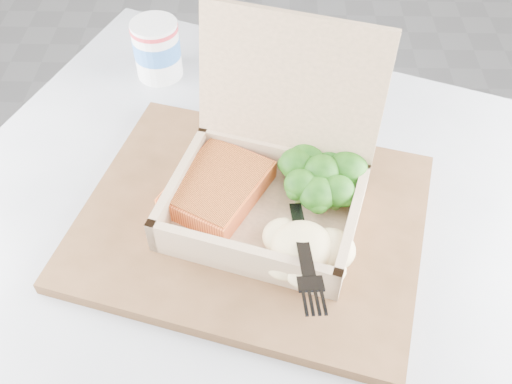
{
  "coord_description": "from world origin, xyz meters",
  "views": [
    {
      "loc": [
        -0.08,
        -0.55,
        1.22
      ],
      "look_at": [
        -0.09,
        -0.14,
        0.74
      ],
      "focal_mm": 40.0,
      "sensor_mm": 36.0,
      "label": 1
    }
  ],
  "objects_px": {
    "paper_cup": "(157,48)",
    "takeout_container": "(272,169)",
    "cafe_table": "(234,300)",
    "serving_tray": "(252,220)"
  },
  "relations": [
    {
      "from": "cafe_table",
      "to": "takeout_container",
      "type": "height_order",
      "value": "takeout_container"
    },
    {
      "from": "takeout_container",
      "to": "paper_cup",
      "type": "height_order",
      "value": "takeout_container"
    },
    {
      "from": "paper_cup",
      "to": "takeout_container",
      "type": "bearing_deg",
      "value": -56.84
    },
    {
      "from": "serving_tray",
      "to": "paper_cup",
      "type": "height_order",
      "value": "paper_cup"
    },
    {
      "from": "takeout_container",
      "to": "paper_cup",
      "type": "xyz_separation_m",
      "value": [
        -0.17,
        0.25,
        -0.02
      ]
    },
    {
      "from": "serving_tray",
      "to": "takeout_container",
      "type": "bearing_deg",
      "value": 51.22
    },
    {
      "from": "serving_tray",
      "to": "takeout_container",
      "type": "relative_size",
      "value": 1.5
    },
    {
      "from": "cafe_table",
      "to": "takeout_container",
      "type": "distance_m",
      "value": 0.25
    },
    {
      "from": "paper_cup",
      "to": "serving_tray",
      "type": "bearing_deg",
      "value": -62.78
    },
    {
      "from": "cafe_table",
      "to": "serving_tray",
      "type": "relative_size",
      "value": 2.4
    }
  ]
}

